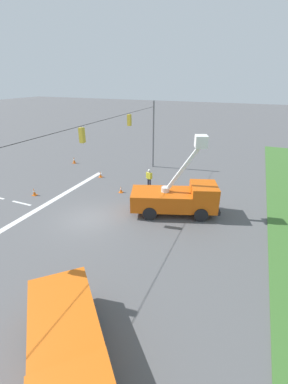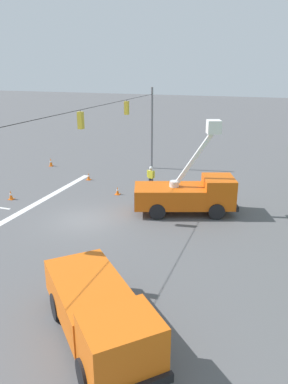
% 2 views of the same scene
% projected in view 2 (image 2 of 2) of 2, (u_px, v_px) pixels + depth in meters
% --- Properties ---
extents(ground_plane, '(200.00, 200.00, 0.00)m').
position_uv_depth(ground_plane, '(84.00, 220.00, 22.84)').
color(ground_plane, '#565659').
extents(lane_markings, '(17.60, 15.25, 0.01)m').
position_uv_depth(lane_markings, '(4.00, 208.00, 24.72)').
color(lane_markings, silver).
rests_on(lane_markings, ground).
extents(signal_gantry, '(26.20, 0.33, 7.20)m').
position_uv_depth(signal_gantry, '(80.00, 149.00, 21.43)').
color(signal_gantry, slate).
rests_on(signal_gantry, ground).
extents(utility_truck_bucket_lift, '(4.39, 6.81, 5.89)m').
position_uv_depth(utility_truck_bucket_lift, '(189.00, 193.00, 23.62)').
color(utility_truck_bucket_lift, '#D6560F').
rests_on(utility_truck_bucket_lift, ground).
extents(utility_truck_support_near, '(6.11, 6.08, 2.21)m').
position_uv_depth(utility_truck_support_near, '(100.00, 313.00, 12.44)').
color(utility_truck_support_near, orange).
rests_on(utility_truck_support_near, ground).
extents(road_worker, '(0.30, 0.64, 1.77)m').
position_uv_depth(road_worker, '(151.00, 176.00, 28.33)').
color(road_worker, '#383842').
rests_on(road_worker, ground).
extents(traffic_cone_foreground_right, '(0.36, 0.36, 0.78)m').
position_uv_depth(traffic_cone_foreground_right, '(51.00, 162.00, 34.97)').
color(traffic_cone_foreground_right, orange).
rests_on(traffic_cone_foreground_right, ground).
extents(traffic_cone_mid_left, '(0.36, 0.36, 0.61)m').
position_uv_depth(traffic_cone_mid_left, '(89.00, 176.00, 30.78)').
color(traffic_cone_mid_left, orange).
rests_on(traffic_cone_mid_left, ground).
extents(traffic_cone_near_bucket, '(0.36, 0.36, 0.60)m').
position_uv_depth(traffic_cone_near_bucket, '(117.00, 191.00, 27.28)').
color(traffic_cone_near_bucket, orange).
rests_on(traffic_cone_near_bucket, ground).
extents(traffic_cone_lane_edge_a, '(0.36, 0.36, 0.67)m').
position_uv_depth(traffic_cone_lane_edge_a, '(11.00, 195.00, 26.27)').
color(traffic_cone_lane_edge_a, orange).
rests_on(traffic_cone_lane_edge_a, ground).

